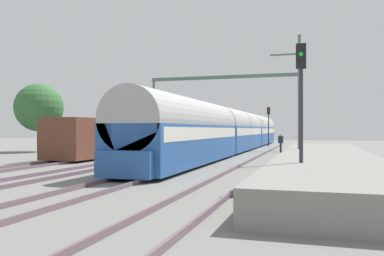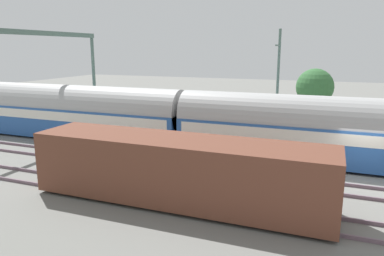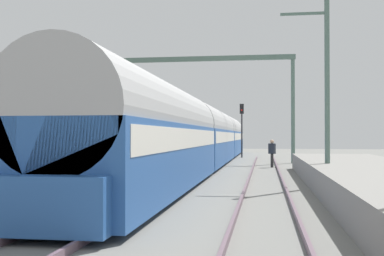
{
  "view_description": "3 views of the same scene",
  "coord_description": "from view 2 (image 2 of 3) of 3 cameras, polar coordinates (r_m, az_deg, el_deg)",
  "views": [
    {
      "loc": [
        9.16,
        -20.13,
        2.11
      ],
      "look_at": [
        1.99,
        3.71,
        2.19
      ],
      "focal_mm": 37.59,
      "sensor_mm": 36.0,
      "label": 1
    },
    {
      "loc": [
        -19.64,
        1.76,
        6.58
      ],
      "look_at": [
        0.34,
        9.48,
        1.9
      ],
      "focal_mm": 34.09,
      "sensor_mm": 36.0,
      "label": 2
    },
    {
      "loc": [
        5.95,
        -14.07,
        1.99
      ],
      "look_at": [
        1.0,
        19.38,
        2.51
      ],
      "focal_mm": 45.94,
      "sensor_mm": 36.0,
      "label": 3
    }
  ],
  "objects": [
    {
      "name": "track_west",
      "position": [
        18.89,
        25.41,
        -9.05
      ],
      "size": [
        1.52,
        60.0,
        0.16
      ],
      "color": "#6A5360",
      "rests_on": "ground"
    },
    {
      "name": "ground",
      "position": [
        20.79,
        25.02,
        -7.33
      ],
      "size": [
        120.0,
        120.0,
        0.0
      ],
      "primitive_type": "plane",
      "color": "slate"
    },
    {
      "name": "platform",
      "position": [
        30.07,
        20.21,
        -0.2
      ],
      "size": [
        4.4,
        28.0,
        0.9
      ],
      "color": "gray",
      "rests_on": "ground"
    },
    {
      "name": "freight_car",
      "position": [
        15.73,
        -2.09,
        -6.63
      ],
      "size": [
        2.8,
        13.0,
        2.7
      ],
      "color": "brown",
      "rests_on": "ground"
    },
    {
      "name": "track_far_east",
      "position": [
        26.49,
        24.28,
        -2.99
      ],
      "size": [
        1.52,
        60.0,
        0.16
      ],
      "color": "#6A5360",
      "rests_on": "ground"
    },
    {
      "name": "track_east",
      "position": [
        22.66,
        24.75,
        -5.51
      ],
      "size": [
        1.52,
        60.0,
        0.16
      ],
      "color": "#6A5360",
      "rests_on": "ground"
    },
    {
      "name": "passenger_train",
      "position": [
        27.98,
        -17.02,
        2.31
      ],
      "size": [
        2.93,
        49.2,
        3.82
      ],
      "color": "#28569E",
      "rests_on": "ground"
    },
    {
      "name": "catenary_gantry",
      "position": [
        28.16,
        -25.01,
        9.81
      ],
      "size": [
        16.36,
        0.28,
        7.86
      ],
      "color": "#526D62",
      "rests_on": "ground"
    },
    {
      "name": "catenary_pole_east_mid",
      "position": [
        28.35,
        13.26,
        7.09
      ],
      "size": [
        1.9,
        0.2,
        8.0
      ],
      "color": "#526D62",
      "rests_on": "ground"
    },
    {
      "name": "track_far_west",
      "position": [
        15.23,
        26.42,
        -14.32
      ],
      "size": [
        1.52,
        60.0,
        0.16
      ],
      "color": "#6A5360",
      "rests_on": "ground"
    },
    {
      "name": "tree_east_background",
      "position": [
        35.43,
        18.65,
        6.07
      ],
      "size": [
        3.39,
        3.39,
        4.82
      ],
      "color": "#4C3826",
      "rests_on": "ground"
    },
    {
      "name": "person_crossing",
      "position": [
        30.62,
        -8.86,
        1.74
      ],
      "size": [
        0.47,
        0.4,
        1.73
      ],
      "rotation": [
        0.0,
        0.0,
        2.65
      ],
      "color": "#2C2C2C",
      "rests_on": "ground"
    }
  ]
}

